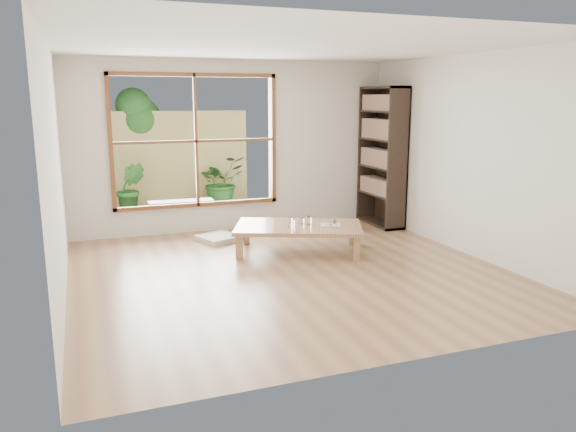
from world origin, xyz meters
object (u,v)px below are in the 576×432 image
(bookshelf, at_px, (382,157))
(food_tray, at_px, (332,224))
(low_table, at_px, (298,228))
(garden_bench, at_px, (181,204))

(bookshelf, relative_size, food_tray, 7.49)
(low_table, height_order, food_tray, food_tray)
(bookshelf, height_order, food_tray, bookshelf)
(low_table, distance_m, bookshelf, 2.31)
(bookshelf, xyz_separation_m, garden_bench, (-3.03, 1.30, -0.80))
(low_table, height_order, garden_bench, low_table)
(low_table, relative_size, garden_bench, 1.77)
(low_table, bearing_deg, bookshelf, 53.55)
(bookshelf, height_order, garden_bench, bookshelf)
(low_table, bearing_deg, garden_bench, 138.94)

